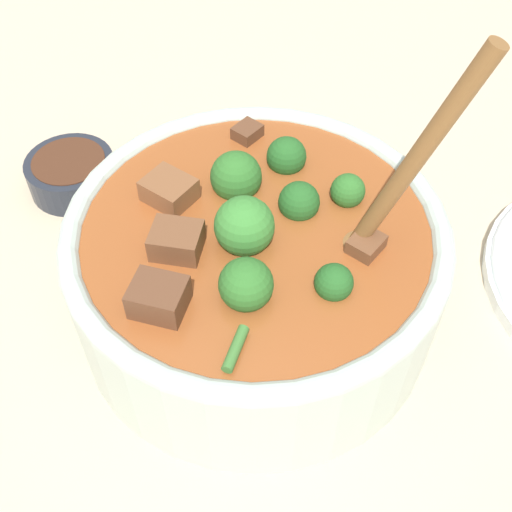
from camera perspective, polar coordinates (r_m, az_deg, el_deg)
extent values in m
plane|color=#C6B293|center=(0.52, 0.00, -4.70)|extent=(4.00, 4.00, 0.00)
cylinder|color=#B2C6BC|center=(0.48, 0.00, -1.44)|extent=(0.28, 0.28, 0.09)
torus|color=#B2C6BC|center=(0.45, 0.00, 2.34)|extent=(0.28, 0.28, 0.02)
cylinder|color=brown|center=(0.47, 0.00, -0.26)|extent=(0.25, 0.25, 0.07)
sphere|color=#387F33|center=(0.43, -1.26, 2.80)|extent=(0.04, 0.04, 0.04)
cylinder|color=#6B9956|center=(0.45, -1.19, 0.19)|extent=(0.01, 0.01, 0.02)
sphere|color=#2D6B28|center=(0.47, -1.79, 7.06)|extent=(0.04, 0.04, 0.04)
cylinder|color=#6B9956|center=(0.49, -1.71, 4.68)|extent=(0.01, 0.01, 0.02)
sphere|color=#235B23|center=(0.49, 2.72, 8.84)|extent=(0.03, 0.03, 0.03)
cylinder|color=#6B9956|center=(0.51, 2.63, 6.93)|extent=(0.01, 0.01, 0.01)
sphere|color=#235B23|center=(0.46, 3.85, 4.82)|extent=(0.03, 0.03, 0.03)
cylinder|color=#6B9956|center=(0.47, 3.71, 2.95)|extent=(0.01, 0.01, 0.01)
sphere|color=#2D6B28|center=(0.47, 8.16, 5.77)|extent=(0.03, 0.03, 0.03)
cylinder|color=#6B9956|center=(0.48, 7.93, 4.19)|extent=(0.01, 0.01, 0.01)
sphere|color=#235B23|center=(0.41, 6.93, -2.36)|extent=(0.03, 0.03, 0.03)
cylinder|color=#6B9956|center=(0.43, 6.71, -3.89)|extent=(0.01, 0.01, 0.01)
sphere|color=#2D6B28|center=(0.40, -0.90, -2.54)|extent=(0.04, 0.04, 0.04)
cylinder|color=#6B9956|center=(0.42, -0.86, -4.69)|extent=(0.01, 0.01, 0.02)
cube|color=brown|center=(0.40, -8.62, -3.85)|extent=(0.04, 0.04, 0.03)
cube|color=brown|center=(0.47, -7.68, 5.46)|extent=(0.03, 0.03, 0.03)
cube|color=brown|center=(0.44, 9.71, 0.76)|extent=(0.02, 0.02, 0.02)
cube|color=brown|center=(0.43, -7.04, 1.09)|extent=(0.04, 0.04, 0.02)
cube|color=brown|center=(0.52, -0.78, 10.74)|extent=(0.02, 0.02, 0.02)
cylinder|color=#3D7533|center=(0.38, -1.84, -8.23)|extent=(0.03, 0.02, 0.01)
ellipsoid|color=brown|center=(0.45, 8.73, 0.95)|extent=(0.04, 0.03, 0.01)
cylinder|color=brown|center=(0.39, 13.92, 8.19)|extent=(0.04, 0.06, 0.16)
cylinder|color=#232833|center=(0.63, -16.05, 7.01)|extent=(0.08, 0.08, 0.03)
cylinder|color=#472819|center=(0.62, -16.27, 7.78)|extent=(0.07, 0.07, 0.01)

